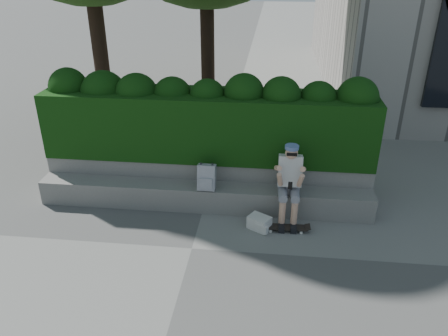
# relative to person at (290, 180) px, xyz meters

# --- Properties ---
(ground) EXTENTS (80.00, 80.00, 0.00)m
(ground) POSITION_rel_person_xyz_m (-1.51, -1.07, -0.75)
(ground) COLOR slate
(ground) RESTS_ON ground
(bench_ledge) EXTENTS (6.00, 0.45, 0.45)m
(bench_ledge) POSITION_rel_person_xyz_m (-1.51, 0.18, -0.53)
(bench_ledge) COLOR gray
(bench_ledge) RESTS_ON ground
(planter_wall) EXTENTS (6.00, 0.50, 0.75)m
(planter_wall) POSITION_rel_person_xyz_m (-1.51, 0.66, -0.38)
(planter_wall) COLOR gray
(planter_wall) RESTS_ON ground
(hedge) EXTENTS (6.00, 1.00, 1.20)m
(hedge) POSITION_rel_person_xyz_m (-1.51, 0.88, 0.60)
(hedge) COLOR black
(hedge) RESTS_ON planter_wall
(person) EXTENTS (0.40, 0.76, 1.38)m
(person) POSITION_rel_person_xyz_m (0.00, 0.00, 0.00)
(person) COLOR gray
(person) RESTS_ON ground
(skateboard) EXTENTS (0.73, 0.20, 0.08)m
(skateboard) POSITION_rel_person_xyz_m (-0.03, -0.40, -0.69)
(skateboard) COLOR black
(skateboard) RESTS_ON ground
(backpack_plaid) EXTENTS (0.32, 0.17, 0.46)m
(backpack_plaid) POSITION_rel_person_xyz_m (-1.43, 0.08, -0.07)
(backpack_plaid) COLOR silver
(backpack_plaid) RESTS_ON bench_ledge
(backpack_ground) EXTENTS (0.43, 0.40, 0.23)m
(backpack_ground) POSITION_rel_person_xyz_m (-0.47, -0.39, -0.64)
(backpack_ground) COLOR silver
(backpack_ground) RESTS_ON ground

